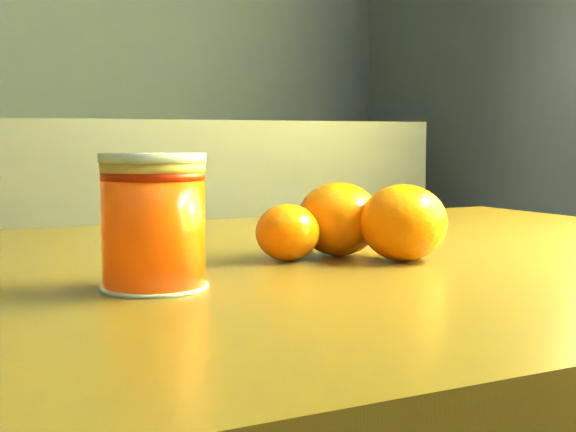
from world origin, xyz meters
name	(u,v)px	position (x,y,z in m)	size (l,w,h in m)	color
table	(309,365)	(0.93, 0.30, 0.66)	(1.08, 0.80, 0.76)	brown
juice_glass	(154,222)	(0.77, 0.21, 0.80)	(0.07, 0.07, 0.09)	#FF4505
orange_front	(339,219)	(0.96, 0.31, 0.79)	(0.07, 0.07, 0.07)	orange
orange_back	(288,232)	(0.91, 0.29, 0.78)	(0.06, 0.06, 0.05)	orange
orange_extra	(404,223)	(1.00, 0.26, 0.79)	(0.07, 0.07, 0.07)	orange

